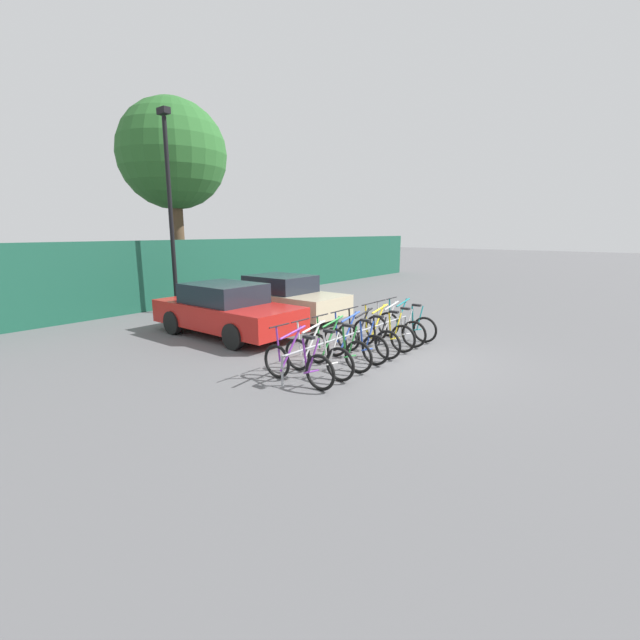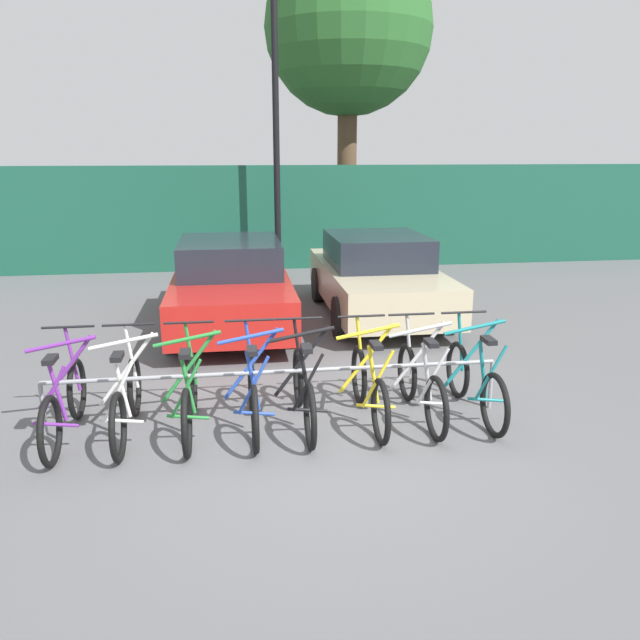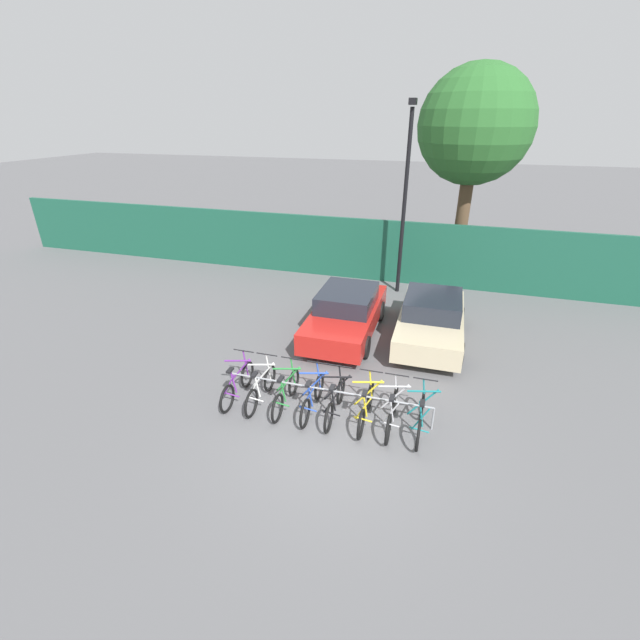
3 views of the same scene
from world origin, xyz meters
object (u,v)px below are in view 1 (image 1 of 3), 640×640
Objects in this scene: lamp_post at (170,204)px; bike_rack at (356,335)px; bicycle_green at (337,350)px; bicycle_teal at (406,325)px; car_red at (226,310)px; car_beige at (283,298)px; bicycle_purple at (297,364)px; bicycle_silver at (395,329)px; tree_behind_hoarding at (173,156)px; bicycle_blue at (354,344)px; bicycle_white at (318,357)px; bicycle_yellow at (383,333)px; bicycle_black at (367,339)px.

bike_rack is at bearing -94.50° from lamp_post.
bicycle_green is 3.02m from bicycle_teal.
lamp_post reaches higher than bicycle_green.
bicycle_teal is 0.26× the size of lamp_post.
car_beige is (2.49, 0.29, -0.00)m from car_red.
bicycle_purple is 0.40× the size of car_red.
car_beige is (2.04, 4.14, 0.19)m from bike_rack.
car_beige reaches higher than bicycle_silver.
bike_rack is at bearing -104.20° from tree_behind_hoarding.
lamp_post is (0.88, 7.97, 3.27)m from bicycle_blue.
lamp_post is (2.73, 7.97, 3.27)m from bicycle_purple.
car_beige is at bearing 51.56° from bicycle_white.
lamp_post is (-0.34, 7.97, 3.27)m from bicycle_yellow.
car_red reaches higher than bicycle_silver.
lamp_post is 4.03m from tree_behind_hoarding.
car_beige is (3.56, 4.29, 0.31)m from bicycle_white.
bicycle_green is at bearing 2.27° from bicycle_purple.
bike_rack is 2.13m from bicycle_teal.
bicycle_yellow is at bearing -3.02° from bicycle_blue.
bicycle_yellow is at bearing -70.62° from car_red.
bike_rack is 1.53m from bicycle_silver.
bicycle_white is 0.41× the size of car_beige.
bicycle_blue is at bearing -150.97° from bike_rack.
bicycle_black and bicycle_silver have the same top height.
bicycle_purple is 1.00× the size of bicycle_yellow.
bicycle_silver is (0.56, 0.00, 0.00)m from bicycle_yellow.
bicycle_green is at bearing -176.24° from bicycle_black.
bicycle_teal is (4.24, 0.00, 0.00)m from bicycle_purple.
bicycle_white is 3.04m from bicycle_silver.
car_red is (-0.19, 4.00, 0.31)m from bicycle_blue.
tree_behind_hoarding is at bearing 68.22° from bicycle_purple.
car_red is (1.66, 4.00, 0.31)m from bicycle_purple.
car_red is 0.55× the size of tree_behind_hoarding.
bicycle_white is 0.22× the size of tree_behind_hoarding.
bicycle_yellow is 4.26m from car_red.
bike_rack is 2.79× the size of bicycle_purple.
bike_rack is at bearing 174.64° from bicycle_silver.
car_red is 1.04× the size of car_beige.
car_red reaches higher than bike_rack.
bicycle_white is at bearing -176.24° from bicycle_black.
bicycle_purple and bicycle_yellow have the same top height.
bicycle_yellow is at bearing 3.76° from bicycle_black.
lamp_post reaches higher than bicycle_silver.
bicycle_blue is (1.85, 0.00, 0.00)m from bicycle_purple.
bicycle_yellow is 0.41× the size of car_beige.
car_red is (-0.46, 3.86, 0.19)m from bike_rack.
bicycle_silver is (3.63, 0.00, 0.00)m from bicycle_purple.
bicycle_purple is 1.85m from bicycle_blue.
bicycle_teal is (0.60, 0.00, 0.00)m from bicycle_silver.
lamp_post is (0.36, 7.97, 3.27)m from bicycle_black.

